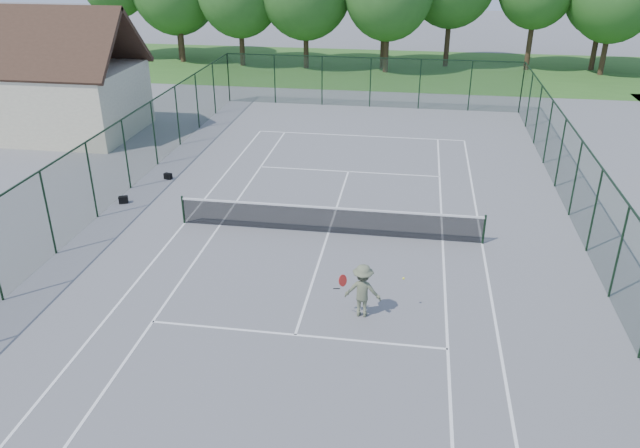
# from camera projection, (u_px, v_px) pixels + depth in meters

# --- Properties ---
(ground) EXTENTS (140.00, 140.00, 0.00)m
(ground) POSITION_uv_depth(u_px,v_px,m) (328.00, 233.00, 22.77)
(ground) COLOR slate
(ground) RESTS_ON ground
(grass_far) EXTENTS (80.00, 16.00, 0.01)m
(grass_far) POSITION_uv_depth(u_px,v_px,m) (382.00, 68.00, 49.53)
(grass_far) COLOR #3B7028
(grass_far) RESTS_ON ground
(court_lines) EXTENTS (11.05, 23.85, 0.01)m
(court_lines) POSITION_uv_depth(u_px,v_px,m) (328.00, 233.00, 22.77)
(court_lines) COLOR white
(court_lines) RESTS_ON ground
(tennis_net) EXTENTS (11.08, 0.08, 1.10)m
(tennis_net) POSITION_uv_depth(u_px,v_px,m) (329.00, 219.00, 22.53)
(tennis_net) COLOR black
(tennis_net) RESTS_ON ground
(fence_enclosure) EXTENTS (18.05, 36.05, 3.02)m
(fence_enclosure) POSITION_uv_depth(u_px,v_px,m) (329.00, 193.00, 22.10)
(fence_enclosure) COLOR #1B3623
(fence_enclosure) RESTS_ON ground
(utility_building) EXTENTS (8.60, 6.27, 6.63)m
(utility_building) POSITION_uv_depth(u_px,v_px,m) (53.00, 75.00, 32.58)
(utility_building) COLOR beige
(utility_building) RESTS_ON ground
(sports_bag_a) EXTENTS (0.42, 0.34, 0.29)m
(sports_bag_a) POSITION_uv_depth(u_px,v_px,m) (123.00, 200.00, 25.17)
(sports_bag_a) COLOR black
(sports_bag_a) RESTS_ON ground
(sports_bag_b) EXTENTS (0.37, 0.28, 0.26)m
(sports_bag_b) POSITION_uv_depth(u_px,v_px,m) (168.00, 176.00, 27.60)
(sports_bag_b) COLOR black
(sports_bag_b) RESTS_ON ground
(tennis_player) EXTENTS (2.01, 0.95, 1.62)m
(tennis_player) POSITION_uv_depth(u_px,v_px,m) (363.00, 291.00, 17.62)
(tennis_player) COLOR #626A4D
(tennis_player) RESTS_ON ground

